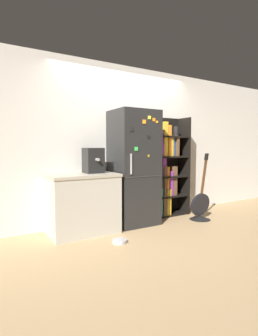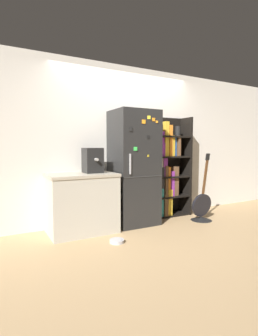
# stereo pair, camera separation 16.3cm
# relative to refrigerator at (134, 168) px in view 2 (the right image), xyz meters

# --- Properties ---
(ground_plane) EXTENTS (16.00, 16.00, 0.00)m
(ground_plane) POSITION_rel_refrigerator_xyz_m (0.00, -0.14, -0.91)
(ground_plane) COLOR tan
(wall_back) EXTENTS (8.00, 0.05, 2.60)m
(wall_back) POSITION_rel_refrigerator_xyz_m (0.00, 0.33, 0.39)
(wall_back) COLOR silver
(wall_back) RESTS_ON ground_plane
(refrigerator) EXTENTS (0.68, 0.64, 1.82)m
(refrigerator) POSITION_rel_refrigerator_xyz_m (0.00, 0.00, 0.00)
(refrigerator) COLOR black
(refrigerator) RESTS_ON ground_plane
(bookshelf) EXTENTS (0.76, 0.35, 1.78)m
(bookshelf) POSITION_rel_refrigerator_xyz_m (0.73, 0.15, -0.08)
(bookshelf) COLOR black
(bookshelf) RESTS_ON ground_plane
(kitchen_counter) EXTENTS (0.98, 0.66, 0.86)m
(kitchen_counter) POSITION_rel_refrigerator_xyz_m (-0.88, -0.02, -0.48)
(kitchen_counter) COLOR #BCB7A8
(kitchen_counter) RESTS_ON ground_plane
(espresso_machine) EXTENTS (0.26, 0.32, 0.37)m
(espresso_machine) POSITION_rel_refrigerator_xyz_m (-0.70, 0.01, 0.14)
(espresso_machine) COLOR black
(espresso_machine) RESTS_ON kitchen_counter
(guitar) EXTENTS (0.40, 0.36, 1.14)m
(guitar) POSITION_rel_refrigerator_xyz_m (1.10, -0.39, -0.74)
(guitar) COLOR black
(guitar) RESTS_ON ground_plane
(pet_bowl) EXTENTS (0.19, 0.19, 0.04)m
(pet_bowl) POSITION_rel_refrigerator_xyz_m (-0.62, -0.66, -0.89)
(pet_bowl) COLOR #B7B7BC
(pet_bowl) RESTS_ON ground_plane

